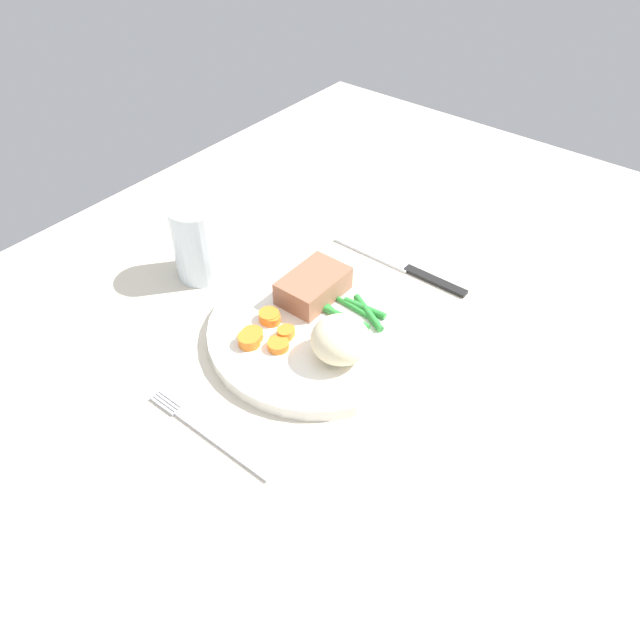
{
  "coord_description": "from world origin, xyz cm",
  "views": [
    {
      "loc": [
        -44.13,
        -32.4,
        52.12
      ],
      "look_at": [
        -3.84,
        -0.33,
        4.6
      ],
      "focal_mm": 33.96,
      "sensor_mm": 36.0,
      "label": 1
    }
  ],
  "objects_px": {
    "dinner_plate": "(320,331)",
    "water_glass": "(200,246)",
    "fork": "(209,434)",
    "knife": "(401,266)",
    "meat_portion": "(312,287)"
  },
  "relations": [
    {
      "from": "fork",
      "to": "water_glass",
      "type": "xyz_separation_m",
      "value": [
        0.18,
        0.2,
        0.04
      ]
    },
    {
      "from": "fork",
      "to": "meat_portion",
      "type": "bearing_deg",
      "value": 11.87
    },
    {
      "from": "dinner_plate",
      "to": "water_glass",
      "type": "bearing_deg",
      "value": 90.33
    },
    {
      "from": "knife",
      "to": "water_glass",
      "type": "height_order",
      "value": "water_glass"
    },
    {
      "from": "meat_portion",
      "to": "knife",
      "type": "xyz_separation_m",
      "value": [
        0.14,
        -0.04,
        -0.03
      ]
    },
    {
      "from": "meat_portion",
      "to": "water_glass",
      "type": "bearing_deg",
      "value": 102.97
    },
    {
      "from": "dinner_plate",
      "to": "fork",
      "type": "height_order",
      "value": "dinner_plate"
    },
    {
      "from": "meat_portion",
      "to": "dinner_plate",
      "type": "bearing_deg",
      "value": -130.6
    },
    {
      "from": "fork",
      "to": "knife",
      "type": "xyz_separation_m",
      "value": [
        0.36,
        -0.0,
        -0.0
      ]
    },
    {
      "from": "meat_portion",
      "to": "fork",
      "type": "relative_size",
      "value": 0.52
    },
    {
      "from": "fork",
      "to": "knife",
      "type": "distance_m",
      "value": 0.36
    },
    {
      "from": "fork",
      "to": "water_glass",
      "type": "height_order",
      "value": "water_glass"
    },
    {
      "from": "knife",
      "to": "water_glass",
      "type": "xyz_separation_m",
      "value": [
        -0.17,
        0.2,
        0.04
      ]
    },
    {
      "from": "meat_portion",
      "to": "knife",
      "type": "relative_size",
      "value": 0.42
    },
    {
      "from": "dinner_plate",
      "to": "meat_portion",
      "type": "relative_size",
      "value": 3.0
    }
  ]
}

